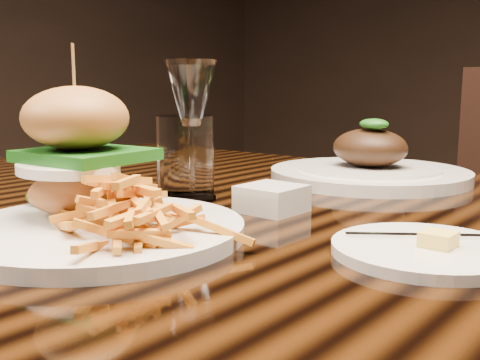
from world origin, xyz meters
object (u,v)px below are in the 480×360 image
Objects in this scene: burger_plate at (96,188)px; far_dish at (369,168)px; dining_table at (316,277)px; wine_glass at (191,98)px.

far_dish is (0.05, 0.49, -0.03)m from burger_plate.
dining_table is 5.63× the size of burger_plate.
burger_plate is at bearing -95.55° from far_dish.
wine_glass is (-0.18, -0.03, 0.21)m from dining_table.
dining_table is at bearing 68.91° from burger_plate.
far_dish reaches higher than dining_table.
wine_glass is at bearing 113.45° from burger_plate.
wine_glass is (-0.06, 0.19, 0.09)m from burger_plate.
wine_glass is at bearing -170.39° from dining_table.
far_dish is at bearing 104.75° from dining_table.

